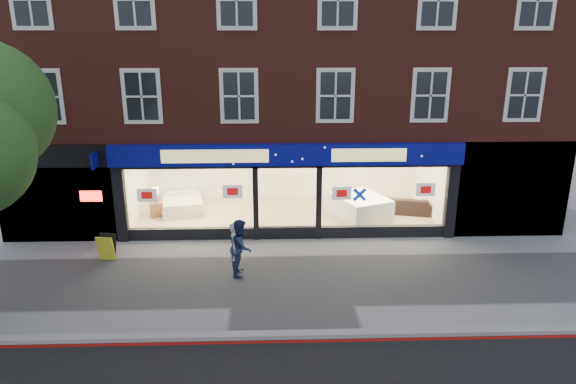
{
  "coord_description": "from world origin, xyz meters",
  "views": [
    {
      "loc": [
        -0.5,
        -13.14,
        6.64
      ],
      "look_at": [
        0.01,
        2.5,
        1.81
      ],
      "focal_mm": 32.0,
      "sensor_mm": 36.0,
      "label": 1
    }
  ],
  "objects_px": {
    "mattress_stack": "(360,207)",
    "a_board": "(107,247)",
    "sofa": "(406,205)",
    "pedestrian_grey": "(237,249)",
    "display_bed": "(182,203)",
    "pedestrian_blue": "(241,247)"
  },
  "relations": [
    {
      "from": "pedestrian_grey",
      "to": "sofa",
      "type": "bearing_deg",
      "value": -34.06
    },
    {
      "from": "sofa",
      "to": "pedestrian_grey",
      "type": "height_order",
      "value": "pedestrian_grey"
    },
    {
      "from": "display_bed",
      "to": "mattress_stack",
      "type": "relative_size",
      "value": 0.85
    },
    {
      "from": "sofa",
      "to": "a_board",
      "type": "xyz_separation_m",
      "value": [
        -10.17,
        -3.76,
        -0.0
      ]
    },
    {
      "from": "a_board",
      "to": "pedestrian_blue",
      "type": "xyz_separation_m",
      "value": [
        4.15,
        -1.08,
        0.42
      ]
    },
    {
      "from": "mattress_stack",
      "to": "pedestrian_grey",
      "type": "bearing_deg",
      "value": -134.48
    },
    {
      "from": "sofa",
      "to": "pedestrian_grey",
      "type": "relative_size",
      "value": 1.37
    },
    {
      "from": "a_board",
      "to": "pedestrian_grey",
      "type": "distance_m",
      "value": 4.19
    },
    {
      "from": "a_board",
      "to": "pedestrian_blue",
      "type": "bearing_deg",
      "value": -5.89
    },
    {
      "from": "sofa",
      "to": "mattress_stack",
      "type": "bearing_deg",
      "value": 27.33
    },
    {
      "from": "a_board",
      "to": "display_bed",
      "type": "bearing_deg",
      "value": 77.89
    },
    {
      "from": "sofa",
      "to": "pedestrian_blue",
      "type": "distance_m",
      "value": 7.73
    },
    {
      "from": "mattress_stack",
      "to": "sofa",
      "type": "xyz_separation_m",
      "value": [
        1.84,
        0.45,
        -0.09
      ]
    },
    {
      "from": "mattress_stack",
      "to": "sofa",
      "type": "bearing_deg",
      "value": 13.79
    },
    {
      "from": "display_bed",
      "to": "a_board",
      "type": "distance_m",
      "value": 4.52
    },
    {
      "from": "display_bed",
      "to": "mattress_stack",
      "type": "bearing_deg",
      "value": -19.31
    },
    {
      "from": "sofa",
      "to": "pedestrian_blue",
      "type": "relative_size",
      "value": 1.29
    },
    {
      "from": "mattress_stack",
      "to": "a_board",
      "type": "distance_m",
      "value": 8.96
    },
    {
      "from": "mattress_stack",
      "to": "sofa",
      "type": "distance_m",
      "value": 1.9
    },
    {
      "from": "a_board",
      "to": "mattress_stack",
      "type": "bearing_deg",
      "value": 30.3
    },
    {
      "from": "a_board",
      "to": "pedestrian_grey",
      "type": "height_order",
      "value": "pedestrian_grey"
    },
    {
      "from": "display_bed",
      "to": "mattress_stack",
      "type": "xyz_separation_m",
      "value": [
        6.72,
        -0.92,
        0.1
      ]
    }
  ]
}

